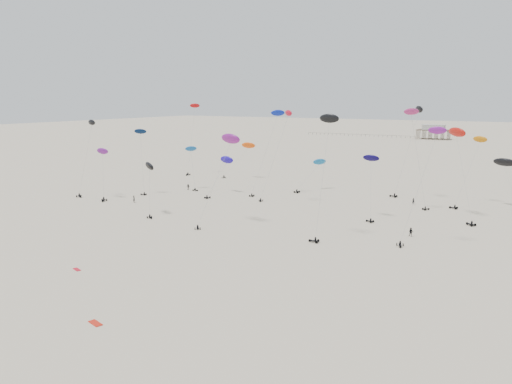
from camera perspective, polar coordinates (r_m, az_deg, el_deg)
The scene contains 29 objects.
ground_plane at distance 214.19m, azimuth 14.99°, elevation 2.97°, with size 900.00×900.00×0.00m, color beige.
pavilion_main at distance 361.99m, azimuth 19.61°, elevation 6.39°, with size 21.00×13.00×9.80m.
pier_fence at distance 374.81m, azimuth 11.69°, elevation 6.37°, with size 80.20×0.20×1.50m.
rig_0 at distance 133.59m, azimuth 2.86°, elevation 6.36°, with size 7.81×8.49×24.37m.
rig_1 at distance 144.79m, azimuth 1.86°, elevation 6.99°, with size 5.14×13.56×24.79m.
rig_2 at distance 118.03m, azimuth 12.99°, elevation 2.08°, with size 5.61×9.03×14.98m.
rig_3 at distance 98.84m, azimuth 18.45°, elevation 1.65°, with size 6.56×9.95×22.39m.
rig_4 at distance 143.31m, azimuth -17.10°, elevation 2.83°, with size 7.77×6.97×14.05m.
rig_5 at distance 129.80m, azimuth 17.73°, elevation 6.10°, with size 8.14×3.91×25.03m.
rig_6 at distance 142.51m, azimuth 26.66°, elevation 2.64°, with size 8.27×7.59×12.82m.
rig_7 at distance 153.47m, azimuth -7.31°, elevation 3.67°, with size 7.21×6.77×13.20m.
rig_8 at distance 174.16m, azimuth -1.31°, elevation 4.81°, with size 10.18×8.41×13.52m.
rig_9 at distance 141.48m, azimuth 23.40°, elevation 3.21°, with size 6.69×16.34×20.87m.
rig_10 at distance 99.64m, azimuth 7.91°, elevation 4.58°, with size 4.39×10.35×24.46m.
rig_11 at distance 148.07m, azimuth -18.79°, elevation 4.30°, with size 3.97×7.20×21.50m.
rig_12 at distance 147.76m, azimuth -12.99°, elevation 5.01°, with size 6.31×5.50×18.85m.
rig_13 at distance 145.51m, azimuth 17.36°, elevation 6.26°, with size 7.50×8.05×25.39m.
rig_14 at distance 121.32m, azimuth -12.07°, elevation 2.17°, with size 7.67×8.13×12.88m.
rig_15 at distance 110.76m, azimuth -3.32°, elevation 5.05°, with size 6.14×13.77×20.82m.
rig_16 at distance 146.38m, azimuth -3.65°, elevation 3.16°, with size 5.42×14.47×14.37m.
rig_17 at distance 125.00m, azimuth 22.20°, elevation 4.88°, with size 9.83×14.60×21.95m.
rig_18 at distance 151.55m, azimuth 6.57°, elevation 2.53°, with size 5.62×13.62×12.49m.
rig_19 at distance 185.12m, azimuth -7.32°, elevation 6.86°, with size 5.69×11.62×25.74m.
spectator_0 at distance 136.45m, azimuth -13.75°, elevation -1.18°, with size 0.80×0.55×2.21m, color black.
spectator_1 at distance 105.13m, azimuth 17.27°, elevation -4.87°, with size 1.03×0.60×2.11m, color black.
spectator_2 at distance 152.51m, azimuth -7.76°, elevation 0.25°, with size 1.25×0.67×2.12m, color black.
spectator_3 at distance 136.87m, azimuth 17.52°, elevation -1.34°, with size 0.71×0.49×1.94m, color black.
grounded_kite_a at distance 66.46m, azimuth -17.88°, elevation -14.11°, with size 2.20×0.90×0.08m, color red.
grounded_kite_b at distance 86.60m, azimuth -19.79°, elevation -8.35°, with size 1.80×0.70×0.07m, color red.
Camera 1 is at (53.21, -5.68, 27.25)m, focal length 35.00 mm.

